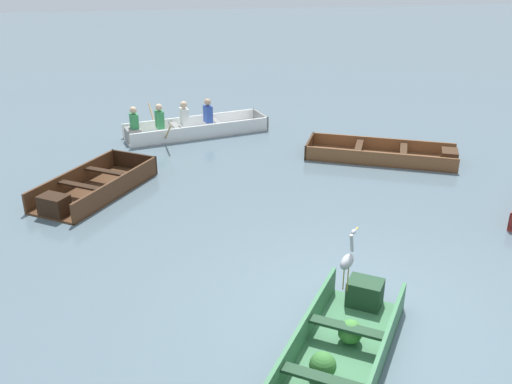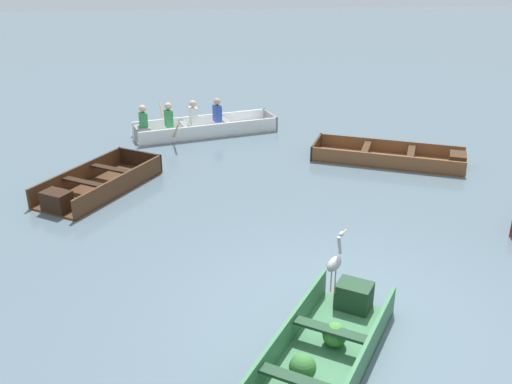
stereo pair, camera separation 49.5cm
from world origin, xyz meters
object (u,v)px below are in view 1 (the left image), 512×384
(skiff_wooden_brown_far_moored, at_px, (387,155))
(rowboat_white_with_crew, at_px, (187,127))
(dinghy_green_foreground, at_px, (336,357))
(heron_on_dinghy, at_px, (348,259))
(skiff_dark_varnish_mid_moored, at_px, (91,189))

(skiff_wooden_brown_far_moored, xyz_separation_m, rowboat_white_with_crew, (-4.53, 2.61, 0.13))
(dinghy_green_foreground, xyz_separation_m, heron_on_dinghy, (0.41, 0.98, 0.73))
(skiff_wooden_brown_far_moored, relative_size, heron_on_dinghy, 4.29)
(skiff_dark_varnish_mid_moored, bearing_deg, heron_on_dinghy, -51.78)
(rowboat_white_with_crew, bearing_deg, skiff_dark_varnish_mid_moored, -120.73)
(dinghy_green_foreground, bearing_deg, rowboat_white_with_crew, 97.34)
(dinghy_green_foreground, bearing_deg, skiff_dark_varnish_mid_moored, 120.17)
(skiff_dark_varnish_mid_moored, relative_size, heron_on_dinghy, 3.49)
(dinghy_green_foreground, xyz_separation_m, skiff_dark_varnish_mid_moored, (-3.34, 5.75, -0.01))
(skiff_dark_varnish_mid_moored, height_order, heron_on_dinghy, heron_on_dinghy)
(skiff_wooden_brown_far_moored, bearing_deg, dinghy_green_foreground, -116.28)
(skiff_dark_varnish_mid_moored, distance_m, skiff_wooden_brown_far_moored, 6.75)
(dinghy_green_foreground, distance_m, skiff_dark_varnish_mid_moored, 6.65)
(rowboat_white_with_crew, bearing_deg, heron_on_dinghy, -79.06)
(dinghy_green_foreground, height_order, heron_on_dinghy, heron_on_dinghy)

